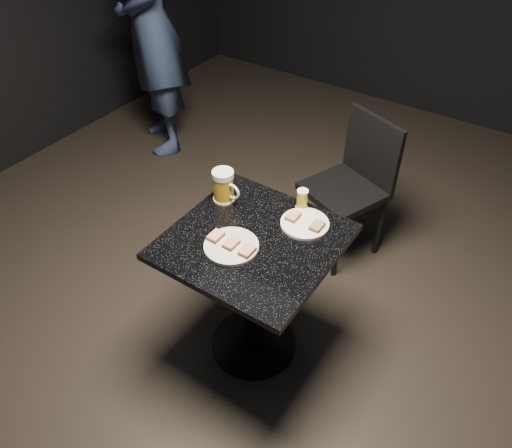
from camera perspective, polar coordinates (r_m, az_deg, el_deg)
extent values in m
plane|color=black|center=(2.70, -0.24, -13.55)|extent=(6.00, 6.00, 0.00)
cylinder|color=silver|center=(2.10, -2.84, -2.54)|extent=(0.23, 0.23, 0.01)
cylinder|color=white|center=(2.21, 5.59, 0.05)|extent=(0.22, 0.22, 0.01)
imported|color=navy|center=(3.88, -11.97, 21.55)|extent=(0.84, 0.79, 1.94)
cylinder|color=black|center=(2.69, -0.24, -13.39)|extent=(0.44, 0.44, 0.03)
cylinder|color=black|center=(2.41, -0.27, -8.36)|extent=(0.10, 0.10, 0.69)
cube|color=black|center=(2.15, -0.30, -2.01)|extent=(0.70, 0.70, 0.03)
cylinder|color=white|center=(2.35, -3.67, 2.93)|extent=(0.10, 0.10, 0.01)
cylinder|color=gold|center=(2.31, -3.74, 4.20)|extent=(0.09, 0.09, 0.12)
cylinder|color=white|center=(2.27, -3.82, 5.70)|extent=(0.10, 0.10, 0.03)
torus|color=white|center=(2.27, -2.77, 3.73)|extent=(0.08, 0.01, 0.08)
cylinder|color=silver|center=(2.31, 5.23, 1.94)|extent=(0.06, 0.06, 0.01)
cylinder|color=gold|center=(2.28, 5.30, 2.80)|extent=(0.05, 0.05, 0.08)
cylinder|color=white|center=(2.25, 5.37, 3.73)|extent=(0.05, 0.05, 0.01)
cube|color=black|center=(2.95, 9.98, 3.76)|extent=(0.52, 0.52, 0.04)
cylinder|color=black|center=(3.09, 5.05, 0.82)|extent=(0.03, 0.03, 0.43)
cylinder|color=black|center=(2.91, 9.21, -2.75)|extent=(0.03, 0.03, 0.43)
cylinder|color=black|center=(3.28, 9.73, 2.97)|extent=(0.03, 0.03, 0.43)
cylinder|color=black|center=(3.11, 13.91, -0.25)|extent=(0.03, 0.03, 0.43)
cube|color=black|center=(2.94, 13.17, 8.39)|extent=(0.38, 0.18, 0.40)
cube|color=#4C3521|center=(2.13, -4.62, -1.46)|extent=(0.05, 0.07, 0.01)
cube|color=tan|center=(2.12, -4.64, -1.27)|extent=(0.05, 0.07, 0.01)
cube|color=#4C3521|center=(2.09, -2.85, -2.30)|extent=(0.05, 0.07, 0.01)
cube|color=tan|center=(2.08, -2.86, -2.11)|extent=(0.05, 0.07, 0.01)
cube|color=#4C3521|center=(2.05, -1.01, -3.17)|extent=(0.05, 0.07, 0.01)
cube|color=tan|center=(2.05, -1.01, -2.97)|extent=(0.05, 0.07, 0.01)
cube|color=#4C3521|center=(2.23, 4.26, 0.85)|extent=(0.05, 0.07, 0.01)
cube|color=tan|center=(2.22, 4.27, 1.03)|extent=(0.05, 0.07, 0.01)
cube|color=#4C3521|center=(2.18, 6.98, -0.29)|extent=(0.05, 0.07, 0.01)
cube|color=#8C7251|center=(2.18, 7.00, -0.10)|extent=(0.05, 0.07, 0.01)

